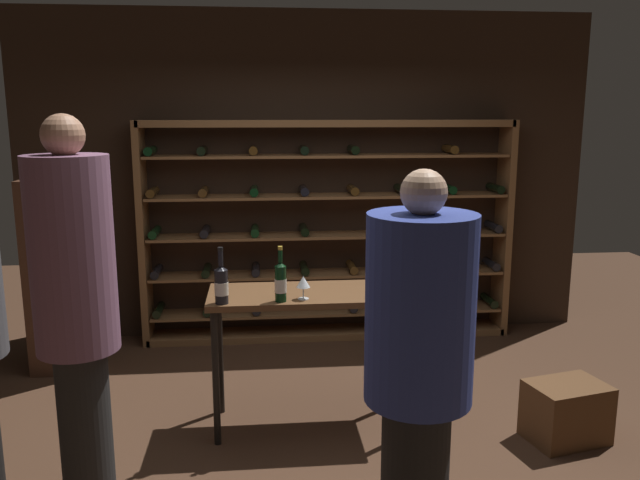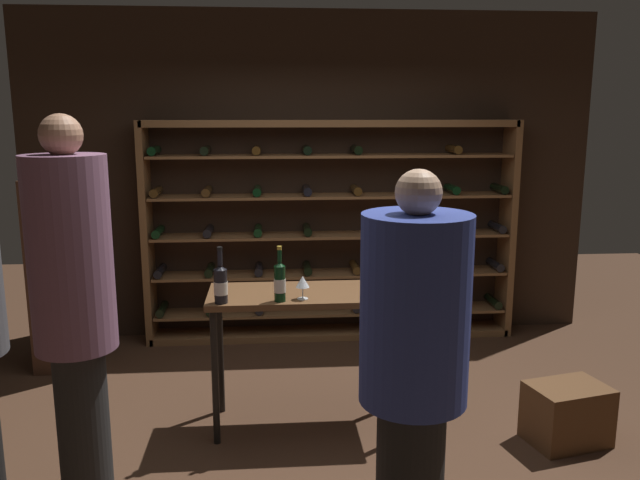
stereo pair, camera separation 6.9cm
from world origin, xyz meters
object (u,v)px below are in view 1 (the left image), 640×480
(wine_bottle_green_slim, at_px, (221,284))
(tasting_table, at_px, (312,308))
(person_guest_plum_blouse, at_px, (76,301))
(display_cabinet, at_px, (58,276))
(wine_crate, at_px, (566,412))
(wine_bottle_red_label, at_px, (281,282))
(wine_glass_stemmed_center, at_px, (303,283))
(person_bystander_red_print, at_px, (419,354))
(wine_rack, at_px, (327,233))

(wine_bottle_green_slim, bearing_deg, tasting_table, 19.82)
(person_guest_plum_blouse, xyz_separation_m, display_cabinet, (-0.70, 1.98, -0.37))
(wine_crate, distance_m, wine_bottle_red_label, 2.01)
(wine_bottle_green_slim, bearing_deg, wine_bottle_red_label, 1.42)
(wine_bottle_red_label, relative_size, wine_bottle_green_slim, 0.99)
(wine_bottle_red_label, xyz_separation_m, wine_bottle_green_slim, (-0.36, -0.01, -0.00))
(wine_crate, relative_size, display_cabinet, 0.31)
(tasting_table, height_order, wine_bottle_red_label, wine_bottle_red_label)
(wine_glass_stemmed_center, bearing_deg, person_bystander_red_print, -69.70)
(person_guest_plum_blouse, relative_size, person_bystander_red_print, 1.13)
(wine_rack, relative_size, person_bystander_red_print, 1.84)
(tasting_table, xyz_separation_m, display_cabinet, (-1.95, 1.13, -0.03))
(person_guest_plum_blouse, height_order, wine_bottle_red_label, person_guest_plum_blouse)
(wine_bottle_red_label, bearing_deg, wine_rack, 75.55)
(tasting_table, distance_m, person_bystander_red_print, 1.40)
(wine_crate, xyz_separation_m, display_cabinet, (-3.54, 1.51, 0.59))
(wine_rack, xyz_separation_m, wine_bottle_green_slim, (-0.85, -1.90, 0.05))
(person_bystander_red_print, height_order, display_cabinet, person_bystander_red_print)
(wine_bottle_green_slim, height_order, wine_glass_stemmed_center, wine_bottle_green_slim)
(person_guest_plum_blouse, xyz_separation_m, wine_bottle_red_label, (1.04, 0.65, -0.10))
(person_guest_plum_blouse, bearing_deg, wine_bottle_green_slim, 81.68)
(person_guest_plum_blouse, height_order, wine_bottle_green_slim, person_guest_plum_blouse)
(tasting_table, xyz_separation_m, person_bystander_red_print, (0.37, -1.34, 0.19))
(wine_crate, relative_size, wine_bottle_green_slim, 1.37)
(wine_rack, bearing_deg, wine_bottle_red_label, -104.45)
(wine_rack, xyz_separation_m, person_bystander_red_print, (0.09, -3.04, 0.02))
(wine_crate, relative_size, wine_glass_stemmed_center, 3.24)
(wine_glass_stemmed_center, bearing_deg, display_cabinet, 145.42)
(wine_rack, distance_m, wine_bottle_green_slim, 2.08)
(person_bystander_red_print, distance_m, wine_crate, 1.76)
(wine_bottle_red_label, bearing_deg, person_guest_plum_blouse, -147.86)
(wine_rack, distance_m, person_bystander_red_print, 3.04)
(person_guest_plum_blouse, xyz_separation_m, wine_bottle_green_slim, (0.68, 0.64, -0.11))
(person_bystander_red_print, relative_size, wine_crate, 3.82)
(wine_glass_stemmed_center, bearing_deg, person_guest_plum_blouse, -149.84)
(wine_rack, bearing_deg, person_bystander_red_print, -88.33)
(person_guest_plum_blouse, height_order, display_cabinet, person_guest_plum_blouse)
(wine_glass_stemmed_center, bearing_deg, wine_rack, 79.45)
(tasting_table, xyz_separation_m, wine_bottle_green_slim, (-0.57, -0.20, 0.23))
(wine_crate, distance_m, display_cabinet, 3.90)
(wine_rack, height_order, wine_glass_stemmed_center, wine_rack)
(display_cabinet, xyz_separation_m, wine_bottle_red_label, (1.74, -1.33, 0.27))
(wine_crate, bearing_deg, display_cabinet, 156.88)
(person_bystander_red_print, height_order, wine_bottle_red_label, person_bystander_red_print)
(wine_bottle_red_label, distance_m, wine_bottle_green_slim, 0.36)
(person_guest_plum_blouse, bearing_deg, wine_bottle_red_label, 70.31)
(display_cabinet, distance_m, wine_bottle_red_label, 2.20)
(wine_crate, bearing_deg, person_guest_plum_blouse, -170.66)
(wine_rack, height_order, wine_bottle_green_slim, wine_rack)
(person_bystander_red_print, height_order, wine_glass_stemmed_center, person_bystander_red_print)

